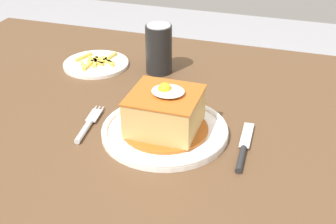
# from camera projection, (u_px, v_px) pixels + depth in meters

# --- Properties ---
(dining_table) EXTENTS (1.36, 0.88, 0.75)m
(dining_table) POSITION_uv_depth(u_px,v_px,m) (157.00, 152.00, 1.04)
(dining_table) COLOR brown
(dining_table) RESTS_ON ground_plane
(main_plate) EXTENTS (0.25, 0.25, 0.02)m
(main_plate) POSITION_uv_depth(u_px,v_px,m) (165.00, 130.00, 0.91)
(main_plate) COLOR white
(main_plate) RESTS_ON dining_table
(sandwich_meal) EXTENTS (0.17, 0.17, 0.10)m
(sandwich_meal) POSITION_uv_depth(u_px,v_px,m) (165.00, 112.00, 0.89)
(sandwich_meal) COLOR #B75B1E
(sandwich_meal) RESTS_ON main_plate
(fork) EXTENTS (0.03, 0.14, 0.01)m
(fork) POSITION_uv_depth(u_px,v_px,m) (87.00, 126.00, 0.93)
(fork) COLOR silver
(fork) RESTS_ON dining_table
(knife) EXTENTS (0.02, 0.17, 0.01)m
(knife) POSITION_uv_depth(u_px,v_px,m) (243.00, 152.00, 0.85)
(knife) COLOR #262628
(knife) RESTS_ON dining_table
(soda_can) EXTENTS (0.07, 0.07, 0.12)m
(soda_can) POSITION_uv_depth(u_px,v_px,m) (159.00, 49.00, 1.14)
(soda_can) COLOR black
(soda_can) RESTS_ON dining_table
(side_plate_fries) EXTENTS (0.17, 0.17, 0.02)m
(side_plate_fries) POSITION_uv_depth(u_px,v_px,m) (96.00, 64.00, 1.20)
(side_plate_fries) COLOR white
(side_plate_fries) RESTS_ON dining_table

